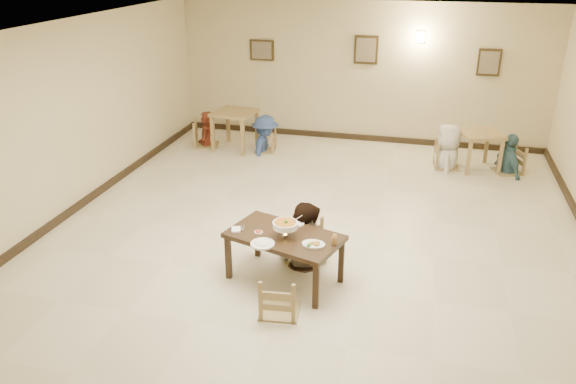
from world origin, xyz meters
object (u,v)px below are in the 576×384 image
(bg_table_left, at_px, (235,118))
(bg_chair_lr, at_px, (265,131))
(chair_far, at_px, (306,225))
(drink_glass, at_px, (334,240))
(bg_diner_d, at_px, (513,134))
(chair_near, at_px, (280,276))
(curry_warmer, at_px, (285,225))
(bg_diner_c, at_px, (451,125))
(bg_diner_b, at_px, (265,116))
(bg_chair_rr, at_px, (511,147))
(bg_chair_ll, at_px, (205,122))
(main_diner, at_px, (304,203))
(bg_diner_a, at_px, (205,112))
(bg_table_right, at_px, (480,139))
(bg_chair_rl, at_px, (448,144))
(main_table, at_px, (284,240))

(bg_table_left, bearing_deg, bg_chair_lr, -1.12)
(chair_far, xyz_separation_m, drink_glass, (0.52, -0.72, 0.22))
(bg_table_left, relative_size, bg_diner_d, 0.60)
(chair_near, bearing_deg, bg_chair_lr, -78.54)
(curry_warmer, height_order, bg_diner_c, bg_diner_c)
(curry_warmer, distance_m, bg_diner_c, 5.22)
(curry_warmer, height_order, bg_diner_b, bg_diner_b)
(bg_chair_lr, xyz_separation_m, bg_chair_rr, (4.87, -0.03, 0.07))
(bg_table_left, xyz_separation_m, bg_chair_lr, (0.67, -0.01, -0.25))
(bg_chair_lr, bearing_deg, chair_near, 12.80)
(curry_warmer, height_order, bg_diner_d, bg_diner_d)
(chair_near, xyz_separation_m, bg_chair_lr, (-1.79, 5.49, -0.06))
(drink_glass, bearing_deg, chair_far, 125.69)
(drink_glass, bearing_deg, bg_diner_d, 62.28)
(chair_near, relative_size, bg_table_left, 1.06)
(bg_chair_ll, height_order, bg_diner_c, bg_diner_c)
(main_diner, distance_m, bg_diner_a, 5.31)
(main_diner, bearing_deg, bg_diner_c, -95.39)
(chair_far, distance_m, curry_warmer, 0.76)
(bg_table_right, distance_m, bg_diner_d, 0.60)
(drink_glass, height_order, bg_chair_rl, bg_chair_rl)
(drink_glass, bearing_deg, bg_table_left, 121.37)
(bg_table_left, bearing_deg, bg_diner_a, 179.24)
(bg_chair_rr, xyz_separation_m, bg_diner_b, (-4.87, 0.03, 0.27))
(bg_chair_ll, bearing_deg, bg_chair_rr, -107.48)
(drink_glass, distance_m, bg_diner_a, 6.13)
(main_table, distance_m, bg_diner_c, 5.18)
(bg_chair_rr, height_order, bg_diner_c, bg_diner_c)
(bg_table_right, distance_m, bg_chair_lr, 4.30)
(main_diner, bearing_deg, bg_table_left, -40.72)
(curry_warmer, distance_m, bg_diner_a, 5.75)
(bg_table_right, relative_size, bg_chair_rr, 0.94)
(bg_chair_ll, relative_size, bg_diner_d, 0.70)
(main_table, bearing_deg, chair_near, -62.93)
(drink_glass, xyz_separation_m, bg_chair_lr, (-2.32, 4.90, -0.29))
(bg_diner_b, bearing_deg, bg_diner_c, -93.46)
(chair_far, distance_m, bg_chair_rr, 5.16)
(bg_chair_ll, bearing_deg, main_table, -164.97)
(bg_chair_rr, distance_m, bg_diner_a, 6.23)
(bg_table_left, height_order, bg_chair_lr, bg_chair_lr)
(bg_chair_rr, bearing_deg, bg_table_left, -110.98)
(curry_warmer, height_order, bg_chair_ll, bg_chair_ll)
(main_diner, xyz_separation_m, bg_chair_lr, (-1.80, 4.26, -0.44))
(bg_chair_rl, bearing_deg, bg_diner_d, -96.11)
(bg_table_right, distance_m, bg_diner_c, 0.64)
(bg_table_left, xyz_separation_m, bg_diner_c, (4.40, -0.06, 0.19))
(bg_table_left, distance_m, bg_table_right, 4.97)
(curry_warmer, xyz_separation_m, bg_chair_rl, (2.04, 4.81, -0.34))
(bg_chair_rr, bearing_deg, bg_chair_rl, -109.70)
(bg_diner_b, bearing_deg, curry_warmer, -163.47)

